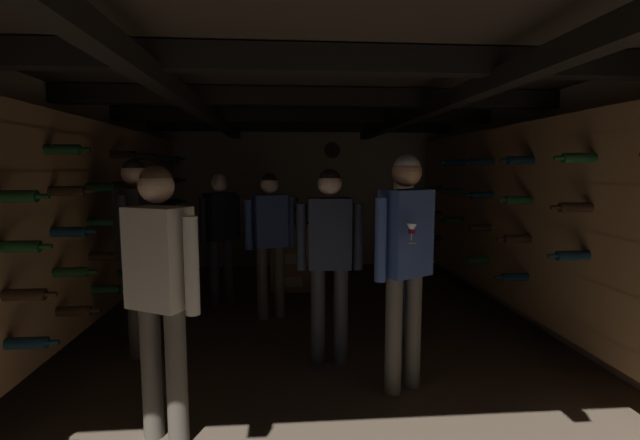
{
  "coord_description": "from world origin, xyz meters",
  "views": [
    {
      "loc": [
        -0.28,
        -4.14,
        1.61
      ],
      "look_at": [
        0.07,
        0.15,
        1.12
      ],
      "focal_mm": 25.02,
      "sensor_mm": 36.0,
      "label": 1
    }
  ],
  "objects_px": {
    "display_bottle": "(297,213)",
    "person_guest_near_right": "(405,250)",
    "wine_crate_stack": "(290,257)",
    "person_guest_far_left": "(220,227)",
    "person_guest_mid_left": "(137,237)",
    "person_guest_mid_right": "(402,241)",
    "person_host_center": "(330,248)",
    "person_guest_near_left": "(160,279)",
    "person_guest_rear_center": "(270,232)"
  },
  "relations": [
    {
      "from": "person_guest_far_left",
      "to": "person_guest_near_left",
      "type": "xyz_separation_m",
      "value": [
        0.04,
        -2.74,
        0.06
      ]
    },
    {
      "from": "display_bottle",
      "to": "person_guest_rear_center",
      "type": "relative_size",
      "value": 0.22
    },
    {
      "from": "person_host_center",
      "to": "person_guest_mid_left",
      "type": "xyz_separation_m",
      "value": [
        -1.62,
        0.33,
        0.06
      ]
    },
    {
      "from": "person_guest_near_left",
      "to": "wine_crate_stack",
      "type": "bearing_deg",
      "value": 76.59
    },
    {
      "from": "person_guest_rear_center",
      "to": "person_guest_far_left",
      "type": "relative_size",
      "value": 1.01
    },
    {
      "from": "display_bottle",
      "to": "person_guest_near_right",
      "type": "bearing_deg",
      "value": -76.06
    },
    {
      "from": "person_guest_rear_center",
      "to": "person_guest_near_right",
      "type": "distance_m",
      "value": 1.97
    },
    {
      "from": "person_host_center",
      "to": "person_guest_near_left",
      "type": "bearing_deg",
      "value": -137.58
    },
    {
      "from": "wine_crate_stack",
      "to": "person_guest_far_left",
      "type": "bearing_deg",
      "value": -146.43
    },
    {
      "from": "person_guest_rear_center",
      "to": "person_guest_mid_left",
      "type": "height_order",
      "value": "person_guest_mid_left"
    },
    {
      "from": "wine_crate_stack",
      "to": "person_guest_mid_right",
      "type": "distance_m",
      "value": 2.19
    },
    {
      "from": "display_bottle",
      "to": "person_guest_mid_right",
      "type": "bearing_deg",
      "value": -63.66
    },
    {
      "from": "display_bottle",
      "to": "person_guest_far_left",
      "type": "distance_m",
      "value": 1.06
    },
    {
      "from": "person_host_center",
      "to": "person_guest_far_left",
      "type": "xyz_separation_m",
      "value": [
        -1.12,
        1.75,
        -0.04
      ]
    },
    {
      "from": "person_guest_far_left",
      "to": "person_guest_mid_left",
      "type": "relative_size",
      "value": 0.92
    },
    {
      "from": "display_bottle",
      "to": "person_guest_mid_left",
      "type": "bearing_deg",
      "value": -126.69
    },
    {
      "from": "wine_crate_stack",
      "to": "person_guest_far_left",
      "type": "xyz_separation_m",
      "value": [
        -0.83,
        -0.55,
        0.48
      ]
    },
    {
      "from": "person_guest_mid_right",
      "to": "person_guest_near_right",
      "type": "xyz_separation_m",
      "value": [
        -0.22,
        -0.92,
        0.09
      ]
    },
    {
      "from": "person_guest_far_left",
      "to": "person_guest_near_right",
      "type": "bearing_deg",
      "value": -54.41
    },
    {
      "from": "person_guest_mid_right",
      "to": "person_guest_near_left",
      "type": "relative_size",
      "value": 0.97
    },
    {
      "from": "person_guest_far_left",
      "to": "person_guest_near_left",
      "type": "distance_m",
      "value": 2.74
    },
    {
      "from": "person_host_center",
      "to": "wine_crate_stack",
      "type": "bearing_deg",
      "value": 97.32
    },
    {
      "from": "person_guest_near_left",
      "to": "person_guest_mid_right",
      "type": "bearing_deg",
      "value": 38.07
    },
    {
      "from": "person_host_center",
      "to": "person_guest_mid_right",
      "type": "relative_size",
      "value": 1.01
    },
    {
      "from": "person_guest_mid_right",
      "to": "person_guest_near_right",
      "type": "relative_size",
      "value": 0.93
    },
    {
      "from": "person_guest_near_right",
      "to": "person_guest_mid_left",
      "type": "relative_size",
      "value": 1.01
    },
    {
      "from": "wine_crate_stack",
      "to": "person_guest_mid_left",
      "type": "relative_size",
      "value": 0.53
    },
    {
      "from": "person_guest_near_right",
      "to": "person_guest_near_left",
      "type": "distance_m",
      "value": 1.64
    },
    {
      "from": "person_guest_mid_right",
      "to": "person_guest_near_left",
      "type": "xyz_separation_m",
      "value": [
        -1.79,
        -1.4,
        0.03
      ]
    },
    {
      "from": "person_guest_near_left",
      "to": "person_guest_mid_left",
      "type": "distance_m",
      "value": 1.42
    },
    {
      "from": "person_guest_rear_center",
      "to": "person_guest_far_left",
      "type": "height_order",
      "value": "person_guest_rear_center"
    },
    {
      "from": "wine_crate_stack",
      "to": "person_guest_rear_center",
      "type": "relative_size",
      "value": 0.58
    },
    {
      "from": "person_host_center",
      "to": "person_guest_rear_center",
      "type": "bearing_deg",
      "value": 113.49
    },
    {
      "from": "person_guest_mid_right",
      "to": "display_bottle",
      "type": "bearing_deg",
      "value": 116.34
    },
    {
      "from": "wine_crate_stack",
      "to": "display_bottle",
      "type": "xyz_separation_m",
      "value": [
        0.1,
        -0.05,
        0.59
      ]
    },
    {
      "from": "person_guest_near_right",
      "to": "person_guest_mid_left",
      "type": "xyz_separation_m",
      "value": [
        -2.11,
        0.83,
        -0.01
      ]
    },
    {
      "from": "person_guest_far_left",
      "to": "display_bottle",
      "type": "bearing_deg",
      "value": 28.21
    },
    {
      "from": "wine_crate_stack",
      "to": "person_guest_mid_right",
      "type": "relative_size",
      "value": 0.57
    },
    {
      "from": "display_bottle",
      "to": "person_guest_rear_center",
      "type": "bearing_deg",
      "value": -107.08
    },
    {
      "from": "person_guest_near_right",
      "to": "person_guest_mid_left",
      "type": "bearing_deg",
      "value": 158.67
    },
    {
      "from": "display_bottle",
      "to": "person_host_center",
      "type": "distance_m",
      "value": 2.26
    },
    {
      "from": "person_guest_far_left",
      "to": "person_guest_mid_right",
      "type": "xyz_separation_m",
      "value": [
        1.83,
        -1.33,
        0.03
      ]
    },
    {
      "from": "person_guest_rear_center",
      "to": "person_guest_mid_left",
      "type": "relative_size",
      "value": 0.92
    },
    {
      "from": "person_guest_rear_center",
      "to": "display_bottle",
      "type": "bearing_deg",
      "value": 72.92
    },
    {
      "from": "wine_crate_stack",
      "to": "person_host_center",
      "type": "bearing_deg",
      "value": -82.68
    },
    {
      "from": "person_guest_mid_right",
      "to": "person_guest_mid_left",
      "type": "height_order",
      "value": "person_guest_mid_left"
    },
    {
      "from": "person_guest_near_right",
      "to": "person_host_center",
      "type": "bearing_deg",
      "value": 134.46
    },
    {
      "from": "display_bottle",
      "to": "person_guest_near_right",
      "type": "xyz_separation_m",
      "value": [
        0.68,
        -2.75,
        0.01
      ]
    },
    {
      "from": "person_host_center",
      "to": "person_guest_near_right",
      "type": "relative_size",
      "value": 0.94
    },
    {
      "from": "person_host_center",
      "to": "person_guest_near_left",
      "type": "relative_size",
      "value": 0.99
    }
  ]
}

